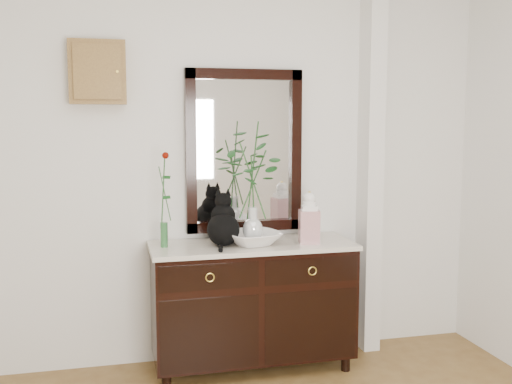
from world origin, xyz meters
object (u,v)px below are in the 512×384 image
object	(u,v)px
cat	(223,219)
lotus_bowl	(253,238)
sideboard	(252,299)
ginger_jar	(309,217)

from	to	relation	value
cat	lotus_bowl	distance (m)	0.23
sideboard	cat	size ratio (longest dim) A/B	3.89
ginger_jar	lotus_bowl	bearing A→B (deg)	175.16
cat	ginger_jar	distance (m)	0.56
cat	sideboard	bearing A→B (deg)	13.06
cat	ginger_jar	size ratio (longest dim) A/B	0.99
sideboard	ginger_jar	world-z (taller)	ginger_jar
lotus_bowl	sideboard	bearing A→B (deg)	79.66
cat	lotus_bowl	xyz separation A→B (m)	(0.19, -0.03, -0.13)
sideboard	lotus_bowl	distance (m)	0.42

